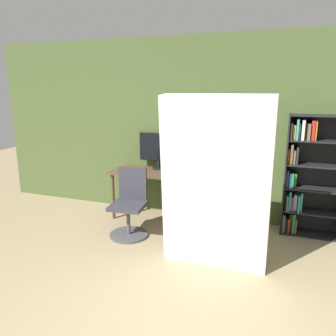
% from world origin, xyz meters
% --- Properties ---
extents(wall_back, '(8.00, 0.06, 2.70)m').
position_xyz_m(wall_back, '(0.00, 2.83, 1.35)').
color(wall_back, '#47592D').
rests_on(wall_back, ground).
extents(desk, '(1.21, 0.62, 0.74)m').
position_xyz_m(desk, '(-1.11, 2.49, 0.63)').
color(desk, brown).
rests_on(desk, ground).
extents(monitor, '(0.63, 0.20, 0.56)m').
position_xyz_m(monitor, '(-1.08, 2.69, 1.05)').
color(monitor, black).
rests_on(monitor, desk).
extents(office_chair, '(0.52, 0.52, 0.91)m').
position_xyz_m(office_chair, '(-1.17, 1.81, 0.36)').
color(office_chair, '#4C4C51').
rests_on(office_chair, ground).
extents(bookshelf, '(0.75, 0.34, 1.63)m').
position_xyz_m(bookshelf, '(1.05, 2.67, 0.82)').
color(bookshelf, black).
rests_on(bookshelf, ground).
extents(mattress_near, '(1.15, 0.39, 1.90)m').
position_xyz_m(mattress_near, '(0.08, 1.39, 0.95)').
color(mattress_near, silver).
rests_on(mattress_near, ground).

